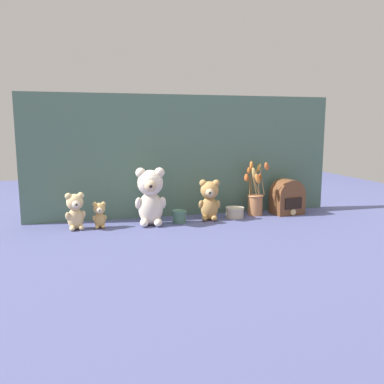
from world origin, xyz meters
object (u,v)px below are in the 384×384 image
teddy_bear_tiny (100,214)px  decorative_tin_tall (179,216)px  vintage_radio (287,198)px  flower_vase (255,198)px  decorative_tin_short (235,212)px  teddy_bear_large (151,195)px  teddy_bear_small (75,210)px  teddy_bear_medium (209,199)px

teddy_bear_tiny → decorative_tin_tall: 0.41m
vintage_radio → flower_vase: bearing=174.2°
vintage_radio → decorative_tin_short: size_ratio=1.95×
vintage_radio → teddy_bear_large: bearing=-175.8°
teddy_bear_small → flower_vase: size_ratio=0.60×
teddy_bear_medium → teddy_bear_small: teddy_bear_medium is taller
teddy_bear_tiny → vintage_radio: size_ratio=0.65×
teddy_bear_large → teddy_bear_tiny: bearing=178.4°
decorative_tin_tall → decorative_tin_short: size_ratio=0.73×
teddy_bear_small → teddy_bear_tiny: teddy_bear_small is taller
flower_vase → vintage_radio: bearing=-5.8°
teddy_bear_large → teddy_bear_small: teddy_bear_large is taller
vintage_radio → teddy_bear_medium: bearing=-176.4°
decorative_tin_tall → decorative_tin_short: 0.32m
teddy_bear_tiny → vintage_radio: (1.05, 0.05, 0.02)m
teddy_bear_medium → vintage_radio: 0.48m
teddy_bear_large → vintage_radio: bearing=4.2°
teddy_bear_large → decorative_tin_tall: 0.20m
teddy_bear_large → vintage_radio: teddy_bear_large is taller
teddy_bear_medium → vintage_radio: bearing=3.6°
teddy_bear_tiny → flower_vase: 0.86m
decorative_tin_tall → teddy_bear_medium: bearing=4.5°
flower_vase → decorative_tin_short: 0.15m
flower_vase → decorative_tin_tall: 0.46m
teddy_bear_medium → decorative_tin_tall: (-0.17, -0.01, -0.08)m
teddy_bear_small → vintage_radio: vintage_radio is taller
teddy_bear_tiny → decorative_tin_tall: size_ratio=1.74×
decorative_tin_short → teddy_bear_tiny: bearing=-177.0°
teddy_bear_large → vintage_radio: 0.80m
teddy_bear_large → flower_vase: 0.61m
flower_vase → vintage_radio: flower_vase is taller
flower_vase → teddy_bear_medium: bearing=-170.2°
decorative_tin_tall → vintage_radio: bearing=3.8°
teddy_bear_medium → teddy_bear_tiny: bearing=-177.8°
teddy_bear_tiny → vintage_radio: vintage_radio is taller
flower_vase → vintage_radio: 0.19m
decorative_tin_short → teddy_bear_small: bearing=-177.4°
teddy_bear_medium → teddy_bear_small: bearing=-178.2°
flower_vase → decorative_tin_short: flower_vase is taller
teddy_bear_large → teddy_bear_tiny: (-0.25, 0.01, -0.08)m
vintage_radio → decorative_tin_short: vintage_radio is taller
teddy_bear_small → teddy_bear_tiny: 0.12m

